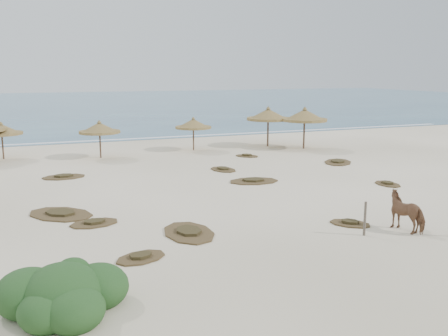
{
  "coord_description": "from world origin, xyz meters",
  "views": [
    {
      "loc": [
        -6.4,
        -16.66,
        5.83
      ],
      "look_at": [
        2.1,
        5.0,
        1.27
      ],
      "focal_mm": 40.0,
      "sensor_mm": 36.0,
      "label": 1
    }
  ],
  "objects": [
    {
      "name": "palapa_4",
      "position": [
        4.86,
        18.24,
        1.94
      ],
      "size": [
        3.42,
        3.42,
        2.5
      ],
      "rotation": [
        0.0,
        0.0,
        0.35
      ],
      "color": "#513929",
      "rests_on": "ground"
    },
    {
      "name": "horse",
      "position": [
        6.4,
        -2.62,
        0.71
      ],
      "size": [
        1.15,
        1.82,
        1.42
      ],
      "primitive_type": "imported",
      "rotation": [
        0.0,
        0.0,
        3.39
      ],
      "color": "brown",
      "rests_on": "ground"
    },
    {
      "name": "scrub_7",
      "position": [
        4.18,
        10.44,
        0.05
      ],
      "size": [
        1.64,
        2.16,
        0.16
      ],
      "rotation": [
        0.0,
        0.0,
        1.78
      ],
      "color": "brown",
      "rests_on": "ground"
    },
    {
      "name": "scrub_2",
      "position": [
        -4.32,
        2.35,
        0.05
      ],
      "size": [
        2.04,
        1.48,
        0.16
      ],
      "rotation": [
        0.0,
        0.0,
        0.15
      ],
      "color": "brown",
      "rests_on": "ground"
    },
    {
      "name": "foam_line",
      "position": [
        0.0,
        26.0,
        0.0
      ],
      "size": [
        70.0,
        0.6,
        0.01
      ],
      "primitive_type": "cube",
      "color": "silver",
      "rests_on": "ground"
    },
    {
      "name": "palapa_2",
      "position": [
        -8.14,
        19.3,
        1.96
      ],
      "size": [
        2.92,
        2.92,
        2.52
      ],
      "rotation": [
        0.0,
        0.0,
        -0.09
      ],
      "color": "#513929",
      "rests_on": "ground"
    },
    {
      "name": "scrub_1",
      "position": [
        -5.46,
        4.13,
        0.05
      ],
      "size": [
        3.42,
        3.48,
        0.16
      ],
      "rotation": [
        0.0,
        0.0,
        2.31
      ],
      "color": "brown",
      "rests_on": "ground"
    },
    {
      "name": "palapa_5",
      "position": [
        12.91,
        15.99,
        2.47
      ],
      "size": [
        4.05,
        4.05,
        3.18
      ],
      "rotation": [
        0.0,
        0.0,
        -0.22
      ],
      "color": "#513929",
      "rests_on": "ground"
    },
    {
      "name": "scrub_5",
      "position": [
        11.92,
        9.98,
        0.05
      ],
      "size": [
        2.93,
        3.07,
        0.16
      ],
      "rotation": [
        0.0,
        0.0,
        0.89
      ],
      "color": "brown",
      "rests_on": "ground"
    },
    {
      "name": "ocean",
      "position": [
        0.0,
        75.0,
        0.0
      ],
      "size": [
        200.0,
        100.0,
        0.01
      ],
      "primitive_type": "cube",
      "color": "navy",
      "rests_on": "ground"
    },
    {
      "name": "ground",
      "position": [
        0.0,
        0.0,
        0.0
      ],
      "size": [
        160.0,
        160.0,
        0.0
      ],
      "primitive_type": "plane",
      "color": "white",
      "rests_on": "ground"
    },
    {
      "name": "scrub_9",
      "position": [
        -1.26,
        -0.05,
        0.05
      ],
      "size": [
        1.81,
        2.74,
        0.16
      ],
      "rotation": [
        0.0,
        0.0,
        1.59
      ],
      "color": "brown",
      "rests_on": "ground"
    },
    {
      "name": "scrub_4",
      "position": [
        10.73,
        3.71,
        0.05
      ],
      "size": [
        1.09,
        1.64,
        0.16
      ],
      "rotation": [
        0.0,
        0.0,
        1.54
      ],
      "color": "brown",
      "rests_on": "ground"
    },
    {
      "name": "scrub_13",
      "position": [
        -4.82,
        11.71,
        0.05
      ],
      "size": [
        2.37,
        1.58,
        0.16
      ],
      "rotation": [
        0.0,
        0.0,
        0.03
      ],
      "color": "brown",
      "rests_on": "ground"
    },
    {
      "name": "scrub_10",
      "position": [
        7.44,
        14.29,
        0.05
      ],
      "size": [
        1.89,
        1.97,
        0.16
      ],
      "rotation": [
        0.0,
        0.0,
        2.26
      ],
      "color": "brown",
      "rests_on": "ground"
    },
    {
      "name": "scrub_11",
      "position": [
        -3.42,
        -1.86,
        0.05
      ],
      "size": [
        1.96,
        1.61,
        0.16
      ],
      "rotation": [
        0.0,
        0.0,
        0.35
      ],
      "color": "brown",
      "rests_on": "ground"
    },
    {
      "name": "fence_post_near",
      "position": [
        4.55,
        -2.56,
        0.62
      ],
      "size": [
        0.09,
        0.09,
        1.25
      ],
      "primitive_type": "cylinder",
      "rotation": [
        0.0,
        0.0,
        0.01
      ],
      "color": "brown",
      "rests_on": "ground"
    },
    {
      "name": "scrub_3",
      "position": [
        4.54,
        6.91,
        0.05
      ],
      "size": [
        2.89,
        2.08,
        0.16
      ],
      "rotation": [
        0.0,
        0.0,
        3.01
      ],
      "color": "brown",
      "rests_on": "ground"
    },
    {
      "name": "palapa_3",
      "position": [
        -2.02,
        17.41,
        2.0
      ],
      "size": [
        3.64,
        3.64,
        2.58
      ],
      "rotation": [
        0.0,
        0.0,
        0.42
      ],
      "color": "#513929",
      "rests_on": "ground"
    },
    {
      "name": "palapa_6",
      "position": [
        10.89,
        18.04,
        2.43
      ],
      "size": [
        3.56,
        3.56,
        3.13
      ],
      "rotation": [
        0.0,
        0.0,
        -0.07
      ],
      "color": "#513929",
      "rests_on": "ground"
    },
    {
      "name": "scrub_12",
      "position": [
        4.86,
        -1.27,
        0.05
      ],
      "size": [
        1.8,
        1.84,
        0.16
      ],
      "rotation": [
        0.0,
        0.0,
        2.31
      ],
      "color": "brown",
      "rests_on": "ground"
    },
    {
      "name": "bush",
      "position": [
        -5.91,
        -4.71,
        0.48
      ],
      "size": [
        3.25,
        2.86,
        1.45
      ],
      "rotation": [
        0.0,
        0.0,
        0.35
      ],
      "color": "#264E21",
      "rests_on": "ground"
    }
  ]
}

